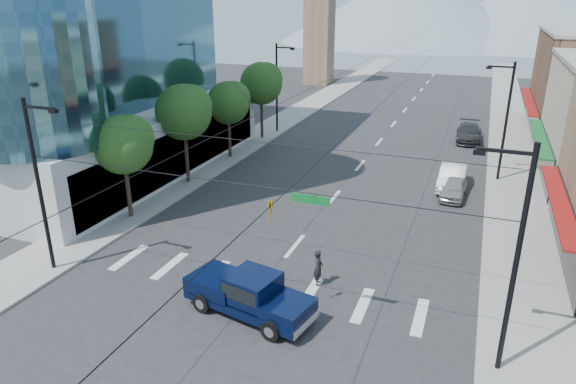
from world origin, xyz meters
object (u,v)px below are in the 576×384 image
(pedestrian, at_px, (318,267))
(parked_car_far, at_px, (469,133))
(parked_car_mid, at_px, (452,177))
(pickup_truck, at_px, (248,293))
(parked_car_near, at_px, (454,188))

(pedestrian, distance_m, parked_car_far, 31.43)
(pedestrian, xyz_separation_m, parked_car_mid, (5.10, 16.62, -0.08))
(parked_car_far, bearing_deg, pickup_truck, -104.89)
(parked_car_far, bearing_deg, pedestrian, -102.50)
(pedestrian, height_order, parked_car_far, pedestrian)
(pickup_truck, bearing_deg, parked_car_mid, 82.19)
(pickup_truck, relative_size, parked_car_mid, 1.22)
(parked_car_far, bearing_deg, parked_car_near, -93.05)
(pedestrian, distance_m, parked_car_mid, 17.39)
(pickup_truck, xyz_separation_m, parked_car_mid, (7.23, 20.12, -0.21))
(parked_car_near, height_order, parked_car_far, parked_car_far)
(parked_car_near, bearing_deg, pickup_truck, -109.17)
(parked_car_near, distance_m, parked_car_far, 16.37)
(parked_car_near, distance_m, parked_car_mid, 2.09)
(pedestrian, bearing_deg, parked_car_far, -27.08)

